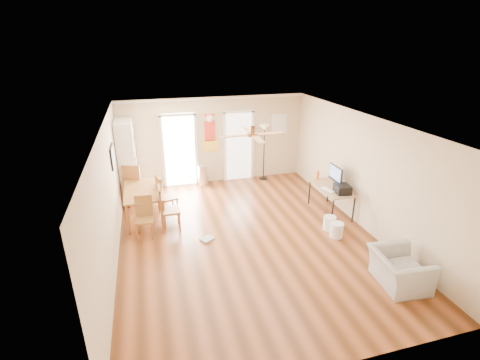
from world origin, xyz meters
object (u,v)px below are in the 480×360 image
object	(u,v)px
printer	(342,189)
wastebasket_a	(329,223)
dining_chair_near	(144,218)
torchiere_lamp	(264,153)
armchair	(399,270)
dining_chair_far	(135,183)
trash_can	(203,176)
dining_chair_right_b	(170,208)
wastebasket_b	(337,230)
dining_chair_right_a	(167,195)
bookshelf	(127,160)
computer_desk	(330,200)
dining_table	(145,204)

from	to	relation	value
printer	wastebasket_a	xyz separation A→B (m)	(-0.51, -0.42, -0.63)
dining_chair_near	torchiere_lamp	world-z (taller)	torchiere_lamp
armchair	dining_chair_far	bearing A→B (deg)	49.47
printer	armchair	distance (m)	2.57
trash_can	wastebasket_a	bearing A→B (deg)	-54.99
dining_chair_right_b	wastebasket_b	world-z (taller)	dining_chair_right_b
torchiere_lamp	armchair	xyz separation A→B (m)	(0.65, -5.50, -0.56)
trash_can	torchiere_lamp	distance (m)	2.01
dining_chair_right_a	dining_chair_right_b	bearing A→B (deg)	166.23
dining_chair_near	trash_can	size ratio (longest dim) A/B	1.44
bookshelf	dining_chair_near	bearing A→B (deg)	-86.99
dining_chair_right_b	torchiere_lamp	distance (m)	3.93
trash_can	armchair	bearing A→B (deg)	-64.76
dining_chair_right_a	computer_desk	xyz separation A→B (m)	(3.98, -1.01, -0.17)
torchiere_lamp	wastebasket_a	bearing A→B (deg)	-82.66
dining_chair_near	armchair	xyz separation A→B (m)	(4.33, -2.91, -0.15)
printer	wastebasket_b	xyz separation A→B (m)	(-0.51, -0.75, -0.62)
computer_desk	printer	bearing A→B (deg)	-78.58
dining_chair_near	computer_desk	world-z (taller)	dining_chair_near
bookshelf	dining_chair_right_b	bearing A→B (deg)	-71.61
printer	armchair	bearing A→B (deg)	-88.72
dining_chair_far	dining_chair_right_a	bearing A→B (deg)	149.44
trash_can	printer	xyz separation A→B (m)	(2.88, -2.97, 0.47)
dining_chair_right_b	armchair	xyz separation A→B (m)	(3.75, -3.11, -0.22)
torchiere_lamp	printer	xyz separation A→B (m)	(0.95, -3.00, -0.08)
dining_table	printer	bearing A→B (deg)	-15.96
dining_chair_right_b	wastebasket_a	xyz separation A→B (m)	(3.54, -1.02, -0.36)
bookshelf	dining_table	distance (m)	1.58
dining_chair_near	armchair	distance (m)	5.22
dining_table	dining_chair_right_b	bearing A→B (deg)	-52.31
trash_can	torchiere_lamp	bearing A→B (deg)	0.77
trash_can	wastebasket_a	size ratio (longest dim) A/B	1.97
bookshelf	wastebasket_b	world-z (taller)	bookshelf
trash_can	wastebasket_a	distance (m)	4.14
printer	wastebasket_a	bearing A→B (deg)	-132.51
computer_desk	wastebasket_b	xyz separation A→B (m)	(-0.44, -1.11, -0.18)
dining_chair_near	dining_chair_far	bearing A→B (deg)	101.24
dining_chair_right_b	computer_desk	bearing A→B (deg)	-93.67
dining_table	trash_can	xyz separation A→B (m)	(1.72, 1.65, -0.06)
torchiere_lamp	computer_desk	distance (m)	2.83
trash_can	printer	size ratio (longest dim) A/B	1.68
dining_chair_right_a	wastebasket_b	world-z (taller)	dining_chair_right_a
printer	wastebasket_b	world-z (taller)	printer
trash_can	wastebasket_b	bearing A→B (deg)	-57.53
dining_chair_far	trash_can	xyz separation A→B (m)	(1.93, 0.70, -0.24)
bookshelf	torchiere_lamp	size ratio (longest dim) A/B	1.24
dining_table	trash_can	distance (m)	2.39
dining_chair_near	wastebasket_a	distance (m)	4.21
trash_can	bookshelf	bearing A→B (deg)	-172.12
trash_can	wastebasket_a	world-z (taller)	trash_can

